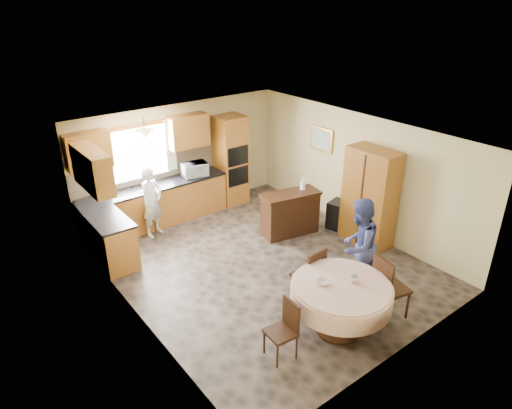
{
  "coord_description": "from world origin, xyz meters",
  "views": [
    {
      "loc": [
        -4.56,
        -5.74,
        4.71
      ],
      "look_at": [
        0.07,
        0.3,
        1.11
      ],
      "focal_mm": 32.0,
      "sensor_mm": 36.0,
      "label": 1
    }
  ],
  "objects": [
    {
      "name": "person_sink",
      "position": [
        -1.09,
        2.3,
        0.75
      ],
      "size": [
        0.65,
        0.56,
        1.5
      ],
      "primitive_type": "imported",
      "rotation": [
        0.0,
        0.0,
        0.43
      ],
      "color": "silver",
      "rests_on": "floor"
    },
    {
      "name": "oven_lower",
      "position": [
        1.15,
        2.38,
        0.75
      ],
      "size": [
        0.56,
        0.01,
        0.45
      ],
      "primitive_type": "cube",
      "color": "black",
      "rests_on": "oven_tower"
    },
    {
      "name": "sideboard",
      "position": [
        1.2,
        0.6,
        0.44
      ],
      "size": [
        1.3,
        0.73,
        0.87
      ],
      "primitive_type": "cube",
      "rotation": [
        0.0,
        0.0,
        -0.19
      ],
      "color": "#3D2110",
      "rests_on": "floor"
    },
    {
      "name": "window",
      "position": [
        -1.0,
        2.98,
        1.6
      ],
      "size": [
        1.4,
        0.03,
        1.1
      ],
      "primitive_type": "cube",
      "color": "white",
      "rests_on": "wall_back"
    },
    {
      "name": "microwave",
      "position": [
        0.15,
        2.65,
        1.07
      ],
      "size": [
        0.6,
        0.46,
        0.3
      ],
      "primitive_type": "imported",
      "rotation": [
        0.0,
        0.0,
        -0.16
      ],
      "color": "silver",
      "rests_on": "counter_back"
    },
    {
      "name": "ceiling",
      "position": [
        0.0,
        0.0,
        2.5
      ],
      "size": [
        5.0,
        6.0,
        0.01
      ],
      "primitive_type": "cube",
      "color": "white",
      "rests_on": "wall_back"
    },
    {
      "name": "oven_upper",
      "position": [
        1.15,
        2.38,
        1.25
      ],
      "size": [
        0.56,
        0.01,
        0.45
      ],
      "primitive_type": "cube",
      "color": "black",
      "rests_on": "oven_tower"
    },
    {
      "name": "chair_left",
      "position": [
        -1.21,
        -2.03,
        0.49
      ],
      "size": [
        0.41,
        0.41,
        0.88
      ],
      "rotation": [
        0.0,
        0.0,
        -1.65
      ],
      "color": "#3D2110",
      "rests_on": "floor"
    },
    {
      "name": "curtain_left",
      "position": [
        -1.75,
        2.93,
        1.65
      ],
      "size": [
        0.22,
        0.02,
        1.15
      ],
      "primitive_type": "cube",
      "color": "white",
      "rests_on": "wall_back"
    },
    {
      "name": "counter_left",
      "position": [
        -2.2,
        1.8,
        0.9
      ],
      "size": [
        0.64,
        1.2,
        0.04
      ],
      "primitive_type": "cube",
      "color": "black",
      "rests_on": "base_cab_left"
    },
    {
      "name": "wall_cab_left",
      "position": [
        -2.05,
        2.83,
        1.91
      ],
      "size": [
        0.85,
        0.33,
        0.72
      ],
      "primitive_type": "cube",
      "color": "#B77B2D",
      "rests_on": "wall_back"
    },
    {
      "name": "wall_cab_right",
      "position": [
        0.15,
        2.83,
        1.91
      ],
      "size": [
        0.9,
        0.33,
        0.72
      ],
      "primitive_type": "cube",
      "color": "#B77B2D",
      "rests_on": "wall_back"
    },
    {
      "name": "counter_back",
      "position": [
        -0.85,
        2.7,
        0.9
      ],
      "size": [
        3.3,
        0.64,
        0.04
      ],
      "primitive_type": "cube",
      "color": "black",
      "rests_on": "base_cab_back"
    },
    {
      "name": "floor",
      "position": [
        0.0,
        0.0,
        0.0
      ],
      "size": [
        5.0,
        6.0,
        0.01
      ],
      "primitive_type": "cube",
      "color": "brown",
      "rests_on": "ground"
    },
    {
      "name": "bowl_table",
      "position": [
        -0.47,
        -1.98,
        0.88
      ],
      "size": [
        0.24,
        0.24,
        0.06
      ],
      "primitive_type": "imported",
      "rotation": [
        0.0,
        0.0,
        0.3
      ],
      "color": "#B2B2B2",
      "rests_on": "dining_table"
    },
    {
      "name": "pendant",
      "position": [
        -1.0,
        2.5,
        2.12
      ],
      "size": [
        0.36,
        0.36,
        0.18
      ],
      "primitive_type": "cone",
      "rotation": [
        3.14,
        0.0,
        0.0
      ],
      "color": "beige",
      "rests_on": "ceiling"
    },
    {
      "name": "oven_tower",
      "position": [
        1.15,
        2.69,
        1.06
      ],
      "size": [
        0.66,
        0.62,
        2.12
      ],
      "primitive_type": "cube",
      "color": "#CC7F36",
      "rests_on": "floor"
    },
    {
      "name": "backsplash",
      "position": [
        -0.85,
        2.99,
        1.18
      ],
      "size": [
        3.3,
        0.02,
        0.55
      ],
      "primitive_type": "cube",
      "color": "tan",
      "rests_on": "wall_back"
    },
    {
      "name": "person_dining",
      "position": [
        0.8,
        -1.55,
        0.84
      ],
      "size": [
        0.95,
        0.81,
        1.67
      ],
      "primitive_type": "imported",
      "rotation": [
        0.0,
        0.0,
        3.39
      ],
      "color": "#3B4481",
      "rests_on": "floor"
    },
    {
      "name": "chair_back",
      "position": [
        -0.07,
        -1.35,
        0.55
      ],
      "size": [
        0.45,
        0.45,
        0.99
      ],
      "rotation": [
        0.0,
        0.0,
        3.18
      ],
      "color": "#3D2110",
      "rests_on": "floor"
    },
    {
      "name": "wall_back",
      "position": [
        0.0,
        3.0,
        1.25
      ],
      "size": [
        5.0,
        0.02,
        2.5
      ],
      "primitive_type": "cube",
      "color": "#CCBD83",
      "rests_on": "floor"
    },
    {
      "name": "wall_front",
      "position": [
        0.0,
        -3.0,
        1.25
      ],
      "size": [
        5.0,
        0.02,
        2.5
      ],
      "primitive_type": "cube",
      "color": "#CCBD83",
      "rests_on": "floor"
    },
    {
      "name": "cup_table",
      "position": [
        -0.07,
        -2.23,
        0.9
      ],
      "size": [
        0.16,
        0.16,
        0.1
      ],
      "primitive_type": "imported",
      "rotation": [
        0.0,
        0.0,
        0.24
      ],
      "color": "#B2B2B2",
      "rests_on": "dining_table"
    },
    {
      "name": "wall_right",
      "position": [
        2.5,
        0.0,
        1.25
      ],
      "size": [
        0.02,
        6.0,
        2.5
      ],
      "primitive_type": "cube",
      "color": "#CCBD83",
      "rests_on": "floor"
    },
    {
      "name": "chair_right",
      "position": [
        0.58,
        -2.36,
        0.6
      ],
      "size": [
        0.55,
        0.55,
        1.08
      ],
      "rotation": [
        0.0,
        0.0,
        1.36
      ],
      "color": "#3D2110",
      "rests_on": "floor"
    },
    {
      "name": "wall_left",
      "position": [
        -2.5,
        0.0,
        1.25
      ],
      "size": [
        0.02,
        6.0,
        2.5
      ],
      "primitive_type": "cube",
      "color": "#CCBD83",
      "rests_on": "floor"
    },
    {
      "name": "framed_picture",
      "position": [
        2.47,
        1.05,
        1.73
      ],
      "size": [
        0.06,
        0.64,
        0.53
      ],
      "color": "gold",
      "rests_on": "wall_right"
    },
    {
      "name": "bowl_sideboard",
      "position": [
        0.93,
        0.6,
        0.9
      ],
      "size": [
        0.21,
        0.21,
        0.05
      ],
      "primitive_type": "imported",
      "rotation": [
        0.0,
        0.0,
        -0.06
      ],
      "color": "#B2B2B2",
      "rests_on": "sideboard"
    },
    {
      "name": "dining_table",
      "position": [
        -0.25,
        -2.16,
        0.66
      ],
      "size": [
        1.48,
        1.48,
        0.85
      ],
      "color": "#3D2110",
      "rests_on": "floor"
    },
    {
      "name": "cupboard",
      "position": [
        2.22,
        -0.6,
        0.99
      ],
      "size": [
        0.52,
        1.03,
        1.98
      ],
      "primitive_type": "cube",
      "color": "#CC7F36",
      "rests_on": "floor"
    },
    {
      "name": "space_heater",
      "position": [
        2.2,
        0.19,
        0.3
      ],
      "size": [
        0.51,
        0.41,
        0.61
      ],
      "primitive_type": "cube",
      "rotation": [
        0.0,
        0.0,
        0.26
      ],
      "color": "black",
      "rests_on": "floor"
    },
    {
      "name": "curtain_right",
      "position": [
        -0.25,
        2.93,
        1.65
      ],
      "size": [
        0.22,
        0.02,
        1.15
      ],
      "primitive_type": "cube",
      "color": "white",
      "rests_on": "wall_back"
    },
    {
      "name": "base_cab_left",
      "position": [
        -2.2,
        1.8,
        0.44
      ],
      "size": [
        0.6,
        1.2,
        0.88
      ],
      "primitive_type": "cube",
      "color": "#CC7F36",
      "rests_on": "floor"
    },
    {
      "name": "wall_cab_side",
      "position": [
        -2.33,
        1.8,
        1.91
      ],
      "size": [
        0.33,
        1.2,
        0.72
      ],
      "primitive_type": "cube",
      "color": "#B77B2D",
      "rests_on": "wall_left"
    },
    {
      "name": "bottle_sideboard",
      "position": [
        1.53,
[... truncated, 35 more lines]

